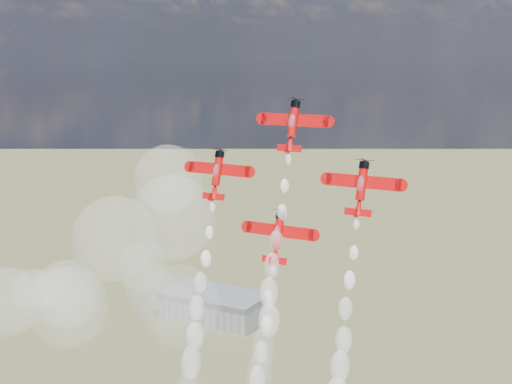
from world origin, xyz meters
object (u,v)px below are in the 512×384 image
at_px(hangar, 215,305).
at_px(plane_slot, 278,236).
at_px(plane_left, 217,174).
at_px(plane_right, 361,187).
at_px(plane_lead, 293,125).

height_order(hangar, plane_slot, plane_slot).
bearing_deg(plane_left, plane_right, 0.00).
xyz_separation_m(hangar, plane_slot, (124.14, -175.73, 90.10)).
bearing_deg(plane_slot, plane_lead, 90.00).
relative_size(plane_lead, plane_slot, 1.00).
distance_m(hangar, plane_left, 227.84).
distance_m(plane_left, plane_slot, 17.44).
height_order(plane_lead, plane_right, plane_lead).
height_order(plane_right, plane_slot, plane_right).
bearing_deg(plane_left, plane_slot, -11.11).
relative_size(hangar, plane_right, 3.76).
distance_m(hangar, plane_slot, 233.26).
distance_m(hangar, plane_right, 242.91).
relative_size(hangar, plane_lead, 3.76).
xyz_separation_m(plane_lead, plane_right, (14.29, -2.81, -9.60)).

